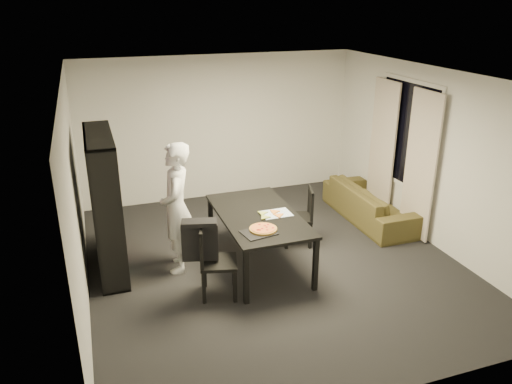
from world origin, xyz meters
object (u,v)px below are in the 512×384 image
object	(u,v)px
sofa	(370,203)
chair_right	(303,212)
chair_left	(211,256)
bookshelf	(106,203)
pepperoni_pizza	(263,229)
baking_tray	(259,233)
person	(177,208)
dining_table	(258,219)

from	to	relation	value
sofa	chair_right	bearing A→B (deg)	107.35
chair_left	chair_right	size ratio (longest dim) A/B	1.07
chair_left	sofa	size ratio (longest dim) A/B	0.48
bookshelf	chair_left	xyz separation A→B (m)	(1.14, -1.15, -0.41)
bookshelf	chair_right	xyz separation A→B (m)	(2.80, -0.22, -0.44)
pepperoni_pizza	sofa	world-z (taller)	pepperoni_pizza
baking_tray	pepperoni_pizza	bearing A→B (deg)	31.02
chair_right	person	distance (m)	1.95
baking_tray	person	bearing A→B (deg)	136.67
person	chair_left	bearing A→B (deg)	31.24
pepperoni_pizza	dining_table	bearing A→B (deg)	77.24
dining_table	sofa	xyz separation A→B (m)	(2.28, 0.83, -0.41)
bookshelf	chair_left	world-z (taller)	bookshelf
baking_tray	bookshelf	bearing A→B (deg)	146.55
sofa	pepperoni_pizza	bearing A→B (deg)	119.26
chair_left	person	xyz separation A→B (m)	(-0.26, 0.81, 0.35)
dining_table	pepperoni_pizza	size ratio (longest dim) A/B	5.25
bookshelf	pepperoni_pizza	bearing A→B (deg)	-31.29
dining_table	chair_right	size ratio (longest dim) A/B	2.06
dining_table	person	world-z (taller)	person
baking_tray	pepperoni_pizza	distance (m)	0.09
dining_table	chair_left	xyz separation A→B (m)	(-0.81, -0.54, -0.15)
person	pepperoni_pizza	xyz separation A→B (m)	(0.95, -0.77, -0.10)
chair_left	person	distance (m)	0.92
bookshelf	person	size ratio (longest dim) A/B	1.06
bookshelf	chair_right	bearing A→B (deg)	-4.46
chair_left	chair_right	xyz separation A→B (m)	(1.65, 0.93, -0.04)
dining_table	baking_tray	distance (m)	0.59
pepperoni_pizza	sofa	xyz separation A→B (m)	(2.39, 1.34, -0.50)
chair_right	pepperoni_pizza	xyz separation A→B (m)	(-0.96, -0.89, 0.29)
bookshelf	sofa	world-z (taller)	bookshelf
chair_right	bookshelf	bearing A→B (deg)	-76.96
chair_left	chair_right	bearing A→B (deg)	-46.11
dining_table	sofa	bearing A→B (deg)	20.02
sofa	bookshelf	bearing A→B (deg)	93.10
chair_left	sofa	xyz separation A→B (m)	(3.08, 1.37, -0.25)
chair_left	chair_right	world-z (taller)	chair_left
dining_table	bookshelf	bearing A→B (deg)	162.83
bookshelf	baking_tray	bearing A→B (deg)	-33.45
pepperoni_pizza	sofa	size ratio (longest dim) A/B	0.18
dining_table	pepperoni_pizza	xyz separation A→B (m)	(-0.12, -0.51, 0.09)
pepperoni_pizza	baking_tray	bearing A→B (deg)	-148.98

